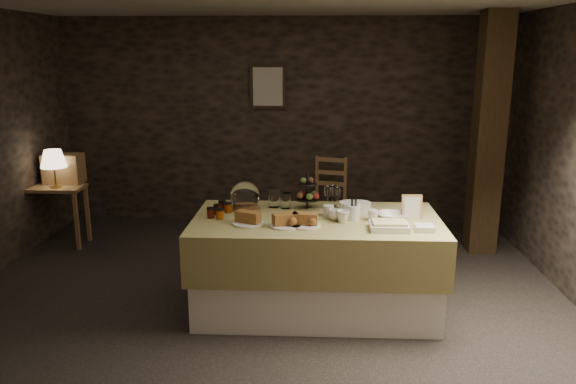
{
  "coord_description": "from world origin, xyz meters",
  "views": [
    {
      "loc": [
        0.43,
        -4.62,
        2.17
      ],
      "look_at": [
        0.21,
        0.2,
        0.96
      ],
      "focal_mm": 35.0,
      "sensor_mm": 36.0,
      "label": 1
    }
  ],
  "objects_px": {
    "table_lamp": "(53,159)",
    "chair": "(328,198)",
    "buffet_table": "(316,257)",
    "wine_rack": "(64,169)",
    "console_table": "(55,198)",
    "timber_column": "(488,135)",
    "fruit_stand": "(308,195)"
  },
  "relations": [
    {
      "from": "timber_column",
      "to": "fruit_stand",
      "type": "distance_m",
      "value": 2.34
    },
    {
      "from": "buffet_table",
      "to": "table_lamp",
      "type": "height_order",
      "value": "table_lamp"
    },
    {
      "from": "wine_rack",
      "to": "fruit_stand",
      "type": "xyz_separation_m",
      "value": [
        2.83,
        -1.39,
        0.08
      ]
    },
    {
      "from": "table_lamp",
      "to": "chair",
      "type": "height_order",
      "value": "table_lamp"
    },
    {
      "from": "buffet_table",
      "to": "console_table",
      "type": "distance_m",
      "value": 3.33
    },
    {
      "from": "buffet_table",
      "to": "timber_column",
      "type": "height_order",
      "value": "timber_column"
    },
    {
      "from": "chair",
      "to": "table_lamp",
      "type": "bearing_deg",
      "value": -151.43
    },
    {
      "from": "wine_rack",
      "to": "fruit_stand",
      "type": "bearing_deg",
      "value": -26.1
    },
    {
      "from": "timber_column",
      "to": "fruit_stand",
      "type": "bearing_deg",
      "value": -146.51
    },
    {
      "from": "wine_rack",
      "to": "buffet_table",
      "type": "bearing_deg",
      "value": -30.28
    },
    {
      "from": "timber_column",
      "to": "fruit_stand",
      "type": "relative_size",
      "value": 8.35
    },
    {
      "from": "fruit_stand",
      "to": "console_table",
      "type": "bearing_deg",
      "value": 157.27
    },
    {
      "from": "buffet_table",
      "to": "timber_column",
      "type": "distance_m",
      "value": 2.57
    },
    {
      "from": "console_table",
      "to": "chair",
      "type": "relative_size",
      "value": 0.98
    },
    {
      "from": "wine_rack",
      "to": "chair",
      "type": "xyz_separation_m",
      "value": [
        3.06,
        0.56,
        -0.46
      ]
    },
    {
      "from": "table_lamp",
      "to": "wine_rack",
      "type": "height_order",
      "value": "table_lamp"
    },
    {
      "from": "buffet_table",
      "to": "chair",
      "type": "bearing_deg",
      "value": 86.21
    },
    {
      "from": "chair",
      "to": "fruit_stand",
      "type": "xyz_separation_m",
      "value": [
        -0.23,
        -1.95,
        0.54
      ]
    },
    {
      "from": "timber_column",
      "to": "buffet_table",
      "type": "bearing_deg",
      "value": -139.38
    },
    {
      "from": "table_lamp",
      "to": "console_table",
      "type": "bearing_deg",
      "value": 135.0
    },
    {
      "from": "chair",
      "to": "timber_column",
      "type": "relative_size",
      "value": 0.27
    },
    {
      "from": "console_table",
      "to": "buffet_table",
      "type": "bearing_deg",
      "value": -27.17
    },
    {
      "from": "console_table",
      "to": "timber_column",
      "type": "distance_m",
      "value": 4.87
    },
    {
      "from": "console_table",
      "to": "wine_rack",
      "type": "xyz_separation_m",
      "value": [
        0.05,
        0.18,
        0.3
      ]
    },
    {
      "from": "console_table",
      "to": "chair",
      "type": "xyz_separation_m",
      "value": [
        3.11,
        0.74,
        -0.16
      ]
    },
    {
      "from": "buffet_table",
      "to": "wine_rack",
      "type": "relative_size",
      "value": 4.92
    },
    {
      "from": "buffet_table",
      "to": "table_lamp",
      "type": "relative_size",
      "value": 4.82
    },
    {
      "from": "console_table",
      "to": "fruit_stand",
      "type": "bearing_deg",
      "value": -22.73
    },
    {
      "from": "console_table",
      "to": "fruit_stand",
      "type": "xyz_separation_m",
      "value": [
        2.88,
        -1.21,
        0.38
      ]
    },
    {
      "from": "table_lamp",
      "to": "wine_rack",
      "type": "relative_size",
      "value": 1.02
    },
    {
      "from": "buffet_table",
      "to": "console_table",
      "type": "bearing_deg",
      "value": 152.83
    },
    {
      "from": "table_lamp",
      "to": "chair",
      "type": "distance_m",
      "value": 3.22
    }
  ]
}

